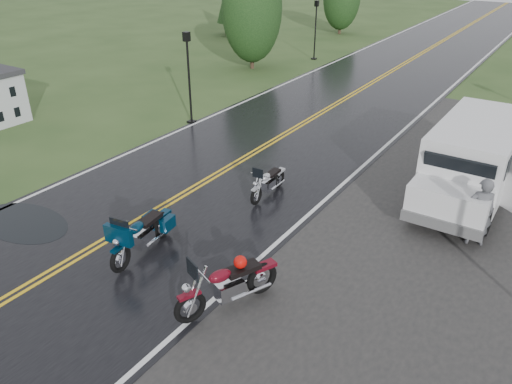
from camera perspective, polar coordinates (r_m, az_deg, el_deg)
ground at (r=14.10m, az=-14.15°, el=-3.88°), size 120.00×120.00×0.00m
road at (r=21.36m, az=5.53°, el=7.83°), size 8.00×100.00×0.04m
motorcycle_red at (r=10.21m, az=-7.64°, el=-11.75°), size 1.75×2.56×1.42m
motorcycle_teal at (r=11.97m, az=-15.38°, el=-6.30°), size 1.14×2.39×1.35m
motorcycle_silver at (r=14.42m, az=0.01°, el=0.31°), size 0.75×1.90×1.11m
van_white at (r=14.39m, az=18.33°, el=1.48°), size 2.27×5.97×2.34m
person_at_van at (r=13.67m, az=24.18°, el=-2.18°), size 0.79×0.67×1.85m
lamp_post_near_left at (r=21.01m, az=-7.66°, el=12.72°), size 0.32×0.32×3.78m
lamp_post_far_left at (r=32.91m, az=6.80°, el=17.88°), size 0.31×0.31×3.58m
tree_left_mid at (r=30.16m, az=-0.46°, el=18.94°), size 3.46×3.46×5.40m
tree_left_far at (r=42.31m, az=9.73°, el=20.39°), size 2.91×2.91×4.47m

